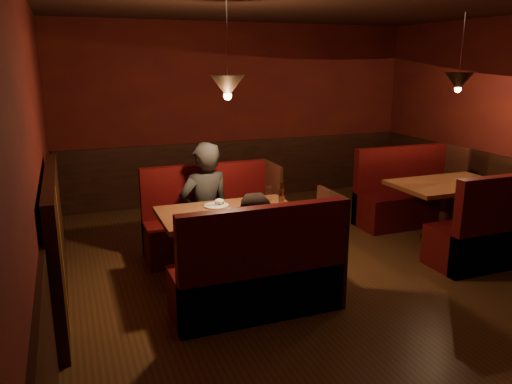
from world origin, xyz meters
name	(u,v)px	position (x,y,z in m)	size (l,w,h in m)	color
room	(325,184)	(-0.28, 0.05, 1.05)	(6.02, 7.02, 2.92)	#472919
main_table	(231,227)	(-1.21, 0.38, 0.60)	(1.45, 0.88, 1.01)	brown
main_bench_far	(211,226)	(-1.19, 1.20, 0.35)	(1.59, 0.57, 1.09)	#3B0A07
main_bench_near	(261,279)	(-1.19, -0.45, 0.35)	(1.59, 0.57, 1.09)	#3B0A07
second_table	(447,198)	(1.77, 0.51, 0.58)	(1.40, 0.89, 0.79)	brown
second_bench_far	(407,199)	(1.80, 1.35, 0.35)	(1.55, 0.58, 1.10)	#3B0A07
second_bench_near	(498,235)	(1.80, -0.32, 0.35)	(1.55, 0.58, 1.10)	#3B0A07
diner_a	(205,187)	(-1.30, 1.06, 0.88)	(0.64, 0.42, 1.75)	black
diner_b	(258,232)	(-1.13, -0.23, 0.73)	(0.71, 0.55, 1.45)	#332823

